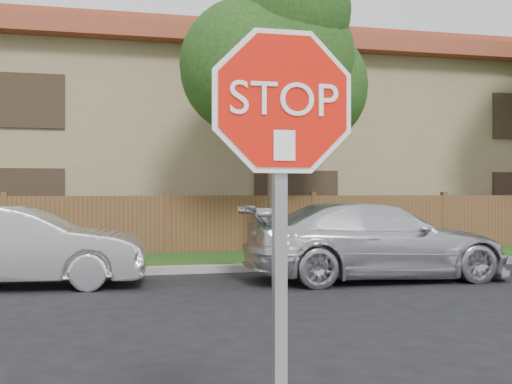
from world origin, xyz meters
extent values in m
cube|color=gray|center=(0.00, 8.15, 0.07)|extent=(70.00, 0.30, 0.15)
cube|color=#1E4714|center=(0.00, 9.80, 0.06)|extent=(70.00, 3.00, 0.12)
cube|color=brown|center=(0.00, 11.40, 0.80)|extent=(70.00, 0.12, 1.60)
cube|color=#917B5A|center=(0.00, 17.00, 3.00)|extent=(34.00, 8.00, 6.00)
cube|color=brown|center=(0.00, 17.00, 6.25)|extent=(35.20, 9.20, 0.50)
cube|color=brown|center=(0.00, 17.00, 6.85)|extent=(33.00, 5.50, 0.70)
cylinder|color=#382B21|center=(2.50, 9.70, 1.96)|extent=(0.44, 0.44, 3.92)
sphere|color=#173B12|center=(2.50, 9.70, 4.90)|extent=(3.80, 3.80, 3.80)
sphere|color=#173B12|center=(3.40, 10.00, 4.34)|extent=(3.00, 3.00, 3.00)
sphere|color=#173B12|center=(1.70, 9.30, 4.62)|extent=(3.20, 3.20, 3.20)
sphere|color=#173B12|center=(2.70, 9.10, 5.95)|extent=(2.80, 2.80, 2.80)
cube|color=gray|center=(-0.45, -1.44, 1.25)|extent=(0.06, 0.06, 2.30)
cylinder|color=white|center=(-0.45, -1.50, 2.15)|extent=(1.01, 0.02, 1.01)
cylinder|color=red|center=(-0.45, -1.51, 2.15)|extent=(0.93, 0.02, 0.93)
cube|color=white|center=(-0.45, -1.53, 1.93)|extent=(0.11, 0.00, 0.15)
imported|color=silver|center=(-2.94, 6.97, 0.72)|extent=(4.48, 1.87, 1.44)
imported|color=silver|center=(3.63, 6.43, 0.75)|extent=(5.19, 2.19, 1.49)
camera|label=1|loc=(-1.24, -4.36, 1.70)|focal=42.00mm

